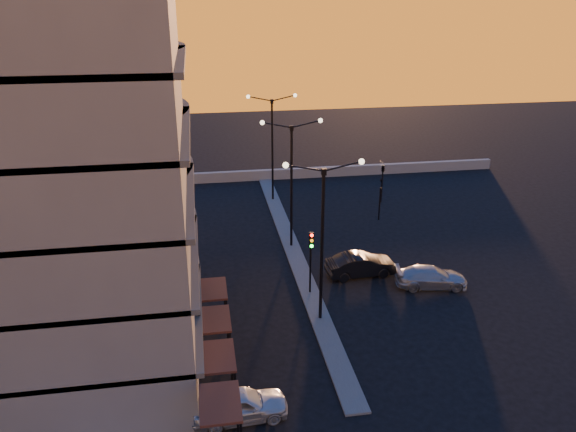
# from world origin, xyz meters

# --- Properties ---
(ground) EXTENTS (120.00, 120.00, 0.00)m
(ground) POSITION_xyz_m (0.00, 0.00, 0.00)
(ground) COLOR black
(ground) RESTS_ON ground
(sidewalk_west) EXTENTS (5.00, 40.00, 0.12)m
(sidewalk_west) POSITION_xyz_m (-10.50, 4.00, 0.06)
(sidewalk_west) COLOR #4F4F4C
(sidewalk_west) RESTS_ON ground
(median) EXTENTS (1.20, 36.00, 0.12)m
(median) POSITION_xyz_m (0.00, 10.00, 0.06)
(median) COLOR #4F4F4C
(median) RESTS_ON ground
(parapet) EXTENTS (44.00, 0.50, 1.00)m
(parapet) POSITION_xyz_m (2.00, 26.00, 0.50)
(parapet) COLOR gray
(parapet) RESTS_ON ground
(building) EXTENTS (14.35, 17.08, 25.00)m
(building) POSITION_xyz_m (-14.00, 0.03, 11.91)
(building) COLOR slate
(building) RESTS_ON ground
(streetlamp_near) EXTENTS (4.32, 0.32, 9.51)m
(streetlamp_near) POSITION_xyz_m (0.00, 0.00, 5.59)
(streetlamp_near) COLOR black
(streetlamp_near) RESTS_ON ground
(streetlamp_mid) EXTENTS (4.32, 0.32, 9.51)m
(streetlamp_mid) POSITION_xyz_m (0.00, 10.00, 5.59)
(streetlamp_mid) COLOR black
(streetlamp_mid) RESTS_ON ground
(streetlamp_far) EXTENTS (4.32, 0.32, 9.51)m
(streetlamp_far) POSITION_xyz_m (0.00, 20.00, 5.59)
(streetlamp_far) COLOR black
(streetlamp_far) RESTS_ON ground
(traffic_light_main) EXTENTS (0.28, 0.44, 4.25)m
(traffic_light_main) POSITION_xyz_m (0.00, 2.87, 2.89)
(traffic_light_main) COLOR black
(traffic_light_main) RESTS_ON ground
(signal_east_a) EXTENTS (0.13, 0.16, 3.60)m
(signal_east_a) POSITION_xyz_m (8.00, 14.00, 1.93)
(signal_east_a) COLOR black
(signal_east_a) RESTS_ON ground
(signal_east_b) EXTENTS (0.42, 1.99, 3.60)m
(signal_east_b) POSITION_xyz_m (9.50, 18.00, 3.10)
(signal_east_b) COLOR black
(signal_east_b) RESTS_ON ground
(car_hatchback) EXTENTS (4.36, 1.97, 1.45)m
(car_hatchback) POSITION_xyz_m (-5.23, -7.29, 0.73)
(car_hatchback) COLOR silver
(car_hatchback) RESTS_ON ground
(car_sedan) EXTENTS (4.71, 1.91, 1.52)m
(car_sedan) POSITION_xyz_m (3.80, 4.83, 0.76)
(car_sedan) COLOR black
(car_sedan) RESTS_ON ground
(car_wagon) EXTENTS (4.77, 2.52, 1.32)m
(car_wagon) POSITION_xyz_m (7.81, 2.65, 0.66)
(car_wagon) COLOR #A1A5A9
(car_wagon) RESTS_ON ground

